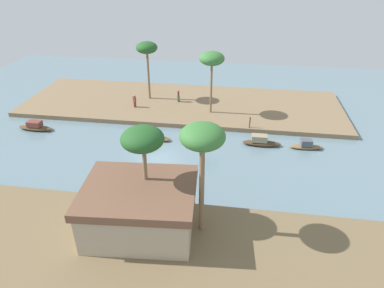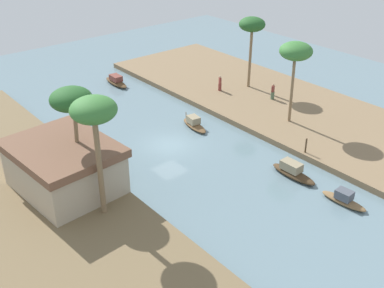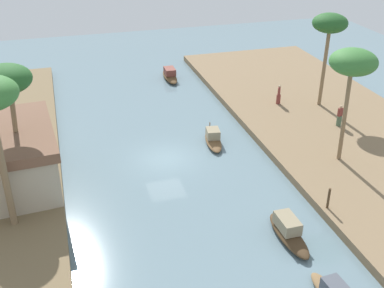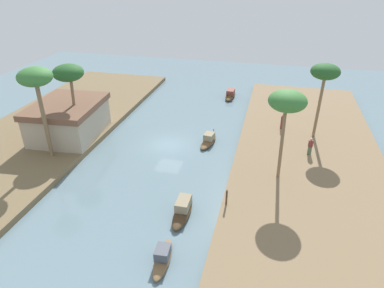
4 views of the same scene
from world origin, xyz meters
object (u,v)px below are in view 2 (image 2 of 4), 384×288
Objects in this scene: person_on_near_bank at (273,93)px; person_by_mooring at (220,84)px; palm_tree_left_near at (296,52)px; riverside_building at (64,166)px; sampan_midstream at (194,124)px; mooring_post at (306,145)px; palm_tree_right_tall at (71,101)px; sampan_near_left_bank at (293,172)px; palm_tree_left_far at (252,26)px; sampan_upstream_small at (344,199)px; palm_tree_right_short at (94,114)px; sampan_with_tall_canopy at (116,81)px.

person_on_near_bank is 1.00× the size of person_by_mooring.
palm_tree_left_near is (-4.51, 2.76, 5.86)m from person_on_near_bank.
sampan_midstream is at bearing -84.25° from riverside_building.
mooring_post is 0.17× the size of palm_tree_right_tall.
palm_tree_left_far is at bearing -35.09° from sampan_near_left_bank.
person_by_mooring is (4.28, -7.10, 0.86)m from sampan_midstream.
palm_tree_right_tall is (7.33, 16.27, 5.91)m from mooring_post.
person_by_mooring is 0.22× the size of palm_tree_left_far.
palm_tree_right_tall is 4.89m from riverside_building.
palm_tree_left_far is at bearing -81.25° from riverside_building.
palm_tree_right_short is at bearing 51.91° from sampan_upstream_small.
person_on_near_bank is at bearing -31.50° from palm_tree_left_near.
sampan_midstream is 11.32m from sampan_near_left_bank.
palm_tree_left_far is (8.53, -3.42, 0.04)m from palm_tree_left_near.
sampan_with_tall_canopy is 0.55× the size of palm_tree_left_far.
palm_tree_right_short is (9.17, 13.75, 7.32)m from sampan_upstream_small.
palm_tree_right_tall is 4.05m from palm_tree_right_short.
sampan_with_tall_canopy is at bearing 19.14° from palm_tree_left_near.
sampan_upstream_small is 2.12× the size of person_on_near_bank.
riverside_building is (-16.45, 14.16, 1.90)m from sampan_with_tall_canopy.
palm_tree_left_near reaches higher than person_by_mooring.
palm_tree_left_near is at bearing 37.28° from person_on_near_bank.
riverside_building is (2.82, 20.84, -4.76)m from palm_tree_left_near.
mooring_post is 0.17× the size of palm_tree_left_far.
riverside_building is at bearing 108.72° from sampan_midstream.
mooring_post is at bearing 34.52° from person_on_near_bank.
palm_tree_left_far is at bearing -135.06° from sampan_with_tall_canopy.
palm_tree_right_short is at bearing 93.91° from palm_tree_left_near.
person_by_mooring is at bearing -50.43° from sampan_midstream.
person_by_mooring reaches higher than sampan_upstream_small.
palm_tree_right_short is at bearing 78.66° from mooring_post.
palm_tree_right_short is (-5.89, 23.04, 6.49)m from person_on_near_bank.
palm_tree_right_short reaches higher than palm_tree_right_tall.
palm_tree_left_far reaches higher than person_on_near_bank.
sampan_midstream is at bearing -3.06° from sampan_upstream_small.
person_by_mooring is 0.20× the size of riverside_building.
palm_tree_left_near reaches higher than riverside_building.
sampan_near_left_bank is at bearing 132.48° from palm_tree_left_near.
sampan_near_left_bank is 0.53× the size of palm_tree_right_tall.
riverside_building is at bearing 57.81° from sampan_near_left_bank.
palm_tree_left_far is (14.50, -9.93, 6.66)m from sampan_near_left_bank.
sampan_upstream_small is at bearing -170.18° from sampan_midstream.
sampan_upstream_small is 0.46× the size of palm_tree_right_tall.
person_on_near_bank reaches higher than sampan_upstream_small.
sampan_upstream_small is at bearing -137.55° from riverside_building.
sampan_with_tall_canopy is at bearing -0.27° from sampan_near_left_bank.
sampan_near_left_bank reaches higher than sampan_upstream_small.
palm_tree_right_short is (-6.73, 13.38, 7.33)m from sampan_midstream.
mooring_post is (-10.09, -3.36, 0.79)m from sampan_midstream.
sampan_with_tall_canopy is at bearing -45.20° from riverside_building.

